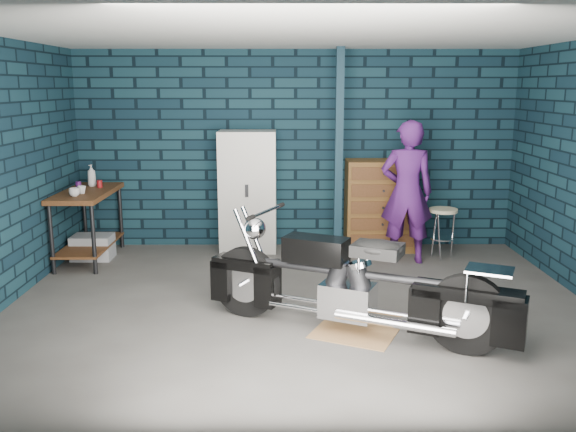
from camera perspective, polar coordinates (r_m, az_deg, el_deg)
name	(u,v)px	position (r m, az deg, el deg)	size (l,w,h in m)	color
ground	(300,307)	(6.32, 1.12, -8.48)	(6.00, 6.00, 0.00)	#54524E
room_walls	(299,116)	(6.47, 1.06, 9.30)	(6.02, 5.01, 2.71)	black
support_post	(339,154)	(7.94, 4.78, 5.78)	(0.10, 0.10, 2.70)	#112937
workbench	(89,226)	(8.25, -18.15, -0.85)	(0.60, 1.40, 0.91)	brown
drip_mat	(354,333)	(5.70, 6.16, -10.87)	(0.72, 0.54, 0.01)	#966A41
motorcycle	(355,277)	(5.51, 6.29, -5.67)	(2.47, 0.67, 1.09)	black
person	(407,192)	(7.82, 11.05, 2.20)	(0.66, 0.43, 1.81)	#4E1B68
storage_bin	(93,247)	(8.35, -17.80, -2.78)	(0.51, 0.36, 0.32)	#96989E
locker	(248,191)	(8.27, -3.77, 2.31)	(0.76, 0.54, 1.63)	beige
tool_chest	(380,205)	(8.40, 8.60, 0.98)	(0.93, 0.52, 1.24)	brown
shop_stool	(442,234)	(8.18, 14.22, -1.61)	(0.36, 0.36, 0.66)	#C4BA94
cup_a	(74,192)	(7.78, -19.36, 2.11)	(0.13, 0.13, 0.10)	#C4BA94
cup_b	(82,190)	(7.95, -18.74, 2.34)	(0.10, 0.10, 0.10)	#C4BA94
mug_purple	(78,185)	(8.33, -19.01, 2.73)	(0.07, 0.07, 0.10)	#541A69
mug_red	(100,184)	(8.37, -17.22, 2.89)	(0.07, 0.07, 0.10)	maroon
bottle	(92,175)	(8.51, -17.91, 3.65)	(0.11, 0.11, 0.29)	#96989E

